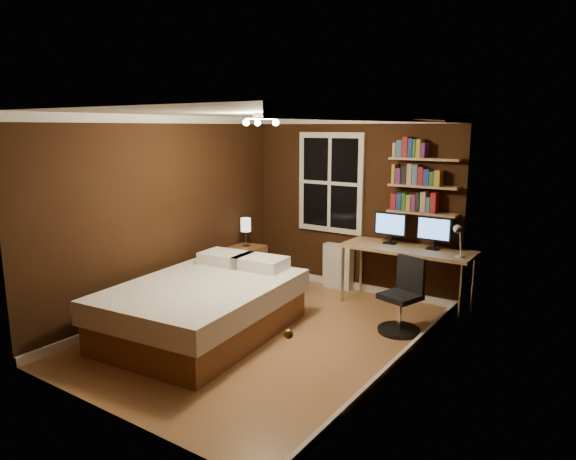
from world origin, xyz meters
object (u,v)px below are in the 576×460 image
Objects in this scene: nightstand at (246,266)px; office_chair at (402,305)px; bedside_lamp at (246,232)px; monitor_left at (390,228)px; radiator at (338,266)px; bed at (204,307)px; desk at (407,252)px; monitor_right at (434,233)px; desk_lamp at (459,240)px.

nightstand is 0.68× the size of office_chair.
monitor_left is (2.06, 0.52, 0.21)m from bedside_lamp.
radiator is at bearing 28.55° from bedside_lamp.
bed is at bearing -66.19° from bedside_lamp.
monitor_left is (0.85, -0.14, 0.69)m from radiator.
desk is 0.97m from office_chair.
monitor_right reaches higher than desk.
bed is 5.49× the size of bedside_lamp.
monitor_left reaches higher than desk.
monitor_right reaches higher than radiator.
desk_lamp is at bearing 4.51° from bedside_lamp.
desk is 3.88× the size of desk_lamp.
nightstand is 2.80m from monitor_right.
monitor_right is at bearing 105.50° from office_chair.
bedside_lamp is 0.97× the size of monitor_left.
monitor_right is 1.15m from office_chair.
radiator is at bearing 170.85° from monitor_left.
office_chair is (0.28, -0.83, -0.43)m from desk.
office_chair is at bearing -36.57° from radiator.
radiator is 1.51× the size of desk_lamp.
desk_lamp reaches higher than bedside_lamp.
bedside_lamp is 0.97× the size of monitor_right.
desk_lamp reaches higher than radiator.
monitor_left reaches higher than bed.
desk_lamp is (3.05, 0.24, 0.22)m from bedside_lamp.
desk is 3.81× the size of monitor_right.
nightstand is at bearing -169.47° from desk.
radiator is at bearing 73.70° from bed.
bedside_lamp is at bearing -151.45° from radiator.
office_chair is (2.63, -0.39, -0.49)m from bedside_lamp.
nightstand is 0.90× the size of radiator.
office_chair is at bearing -58.29° from monitor_left.
bedside_lamp reaches higher than nightstand.
bed is 2.69m from monitor_left.
desk is 0.42m from monitor_right.
office_chair is (-0.42, -0.63, -0.71)m from desk_lamp.
bed is 1.40× the size of desk.
bedside_lamp is (-0.76, 1.72, 0.49)m from bed.
desk is at bearing -164.57° from monitor_right.
radiator is 1.11m from monitor_left.
nightstand is at bearing -171.21° from office_chair.
desk_lamp is at bearing 73.46° from office_chair.
nightstand is at bearing -175.49° from desk_lamp.
nightstand is 2.25m from monitor_left.
monitor_left is 1.28m from office_chair.
desk_lamp is at bearing -15.83° from monitor_left.
radiator is at bearing 174.57° from monitor_right.
desk_lamp is (0.99, -0.28, 0.01)m from monitor_left.
nightstand is 1.34× the size of monitor_right.
bed is 2.29m from office_chair.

